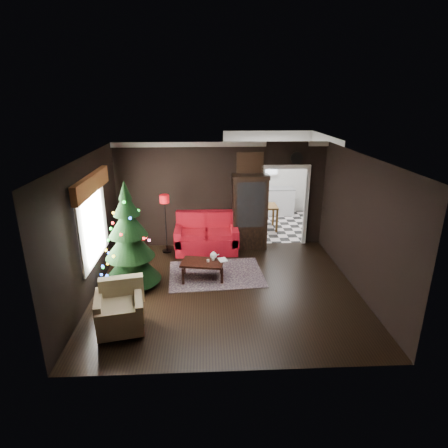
{
  "coord_description": "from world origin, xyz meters",
  "views": [
    {
      "loc": [
        -0.39,
        -6.97,
        3.9
      ],
      "look_at": [
        0.0,
        0.9,
        1.15
      ],
      "focal_mm": 29.56,
      "sensor_mm": 36.0,
      "label": 1
    }
  ],
  "objects_px": {
    "armchair": "(119,307)",
    "teapot": "(213,255)",
    "wall_clock": "(296,158)",
    "curio_cabinet": "(250,214)",
    "coffee_table": "(203,270)",
    "kitchen_table": "(265,217)",
    "floor_lamp": "(166,224)",
    "christmas_tree": "(129,239)",
    "loveseat": "(207,233)"
  },
  "relations": [
    {
      "from": "floor_lamp",
      "to": "christmas_tree",
      "type": "distance_m",
      "value": 1.71
    },
    {
      "from": "teapot",
      "to": "kitchen_table",
      "type": "xyz_separation_m",
      "value": [
        1.65,
        3.08,
        -0.13
      ]
    },
    {
      "from": "armchair",
      "to": "wall_clock",
      "type": "height_order",
      "value": "wall_clock"
    },
    {
      "from": "floor_lamp",
      "to": "christmas_tree",
      "type": "height_order",
      "value": "christmas_tree"
    },
    {
      "from": "floor_lamp",
      "to": "armchair",
      "type": "distance_m",
      "value": 3.31
    },
    {
      "from": "loveseat",
      "to": "curio_cabinet",
      "type": "relative_size",
      "value": 0.89
    },
    {
      "from": "floor_lamp",
      "to": "wall_clock",
      "type": "xyz_separation_m",
      "value": [
        3.38,
        0.56,
        1.55
      ]
    },
    {
      "from": "floor_lamp",
      "to": "teapot",
      "type": "height_order",
      "value": "floor_lamp"
    },
    {
      "from": "armchair",
      "to": "floor_lamp",
      "type": "bearing_deg",
      "value": 69.53
    },
    {
      "from": "curio_cabinet",
      "to": "teapot",
      "type": "xyz_separation_m",
      "value": [
        -1.0,
        -1.65,
        -0.44
      ]
    },
    {
      "from": "christmas_tree",
      "to": "kitchen_table",
      "type": "xyz_separation_m",
      "value": [
        3.42,
        3.4,
        -0.68
      ]
    },
    {
      "from": "coffee_table",
      "to": "teapot",
      "type": "relative_size",
      "value": 5.2
    },
    {
      "from": "floor_lamp",
      "to": "wall_clock",
      "type": "bearing_deg",
      "value": 9.36
    },
    {
      "from": "loveseat",
      "to": "teapot",
      "type": "bearing_deg",
      "value": -84.09
    },
    {
      "from": "curio_cabinet",
      "to": "kitchen_table",
      "type": "bearing_deg",
      "value": 65.56
    },
    {
      "from": "christmas_tree",
      "to": "teapot",
      "type": "bearing_deg",
      "value": 10.06
    },
    {
      "from": "christmas_tree",
      "to": "teapot",
      "type": "distance_m",
      "value": 1.88
    },
    {
      "from": "curio_cabinet",
      "to": "armchair",
      "type": "relative_size",
      "value": 2.29
    },
    {
      "from": "armchair",
      "to": "kitchen_table",
      "type": "xyz_separation_m",
      "value": [
        3.32,
        5.06,
        -0.09
      ]
    },
    {
      "from": "floor_lamp",
      "to": "teapot",
      "type": "relative_size",
      "value": 8.59
    },
    {
      "from": "christmas_tree",
      "to": "kitchen_table",
      "type": "distance_m",
      "value": 4.87
    },
    {
      "from": "floor_lamp",
      "to": "wall_clock",
      "type": "distance_m",
      "value": 3.76
    },
    {
      "from": "christmas_tree",
      "to": "wall_clock",
      "type": "distance_m",
      "value": 4.71
    },
    {
      "from": "coffee_table",
      "to": "kitchen_table",
      "type": "distance_m",
      "value": 3.75
    },
    {
      "from": "floor_lamp",
      "to": "coffee_table",
      "type": "distance_m",
      "value": 1.81
    },
    {
      "from": "floor_lamp",
      "to": "christmas_tree",
      "type": "bearing_deg",
      "value": -110.46
    },
    {
      "from": "floor_lamp",
      "to": "coffee_table",
      "type": "height_order",
      "value": "floor_lamp"
    },
    {
      "from": "loveseat",
      "to": "wall_clock",
      "type": "relative_size",
      "value": 5.31
    },
    {
      "from": "teapot",
      "to": "loveseat",
      "type": "bearing_deg",
      "value": 95.91
    },
    {
      "from": "kitchen_table",
      "to": "wall_clock",
      "type": "bearing_deg",
      "value": -66.25
    },
    {
      "from": "armchair",
      "to": "teapot",
      "type": "bearing_deg",
      "value": 37.98
    },
    {
      "from": "coffee_table",
      "to": "teapot",
      "type": "xyz_separation_m",
      "value": [
        0.25,
        0.15,
        0.29
      ]
    },
    {
      "from": "curio_cabinet",
      "to": "wall_clock",
      "type": "distance_m",
      "value": 1.88
    },
    {
      "from": "armchair",
      "to": "wall_clock",
      "type": "relative_size",
      "value": 2.59
    },
    {
      "from": "wall_clock",
      "to": "teapot",
      "type": "bearing_deg",
      "value": -140.23
    },
    {
      "from": "loveseat",
      "to": "teapot",
      "type": "distance_m",
      "value": 1.44
    },
    {
      "from": "loveseat",
      "to": "floor_lamp",
      "type": "relative_size",
      "value": 1.12
    },
    {
      "from": "armchair",
      "to": "teapot",
      "type": "relative_size",
      "value": 4.7
    },
    {
      "from": "curio_cabinet",
      "to": "floor_lamp",
      "type": "distance_m",
      "value": 2.22
    },
    {
      "from": "christmas_tree",
      "to": "armchair",
      "type": "height_order",
      "value": "christmas_tree"
    },
    {
      "from": "teapot",
      "to": "kitchen_table",
      "type": "distance_m",
      "value": 3.5
    },
    {
      "from": "christmas_tree",
      "to": "teapot",
      "type": "height_order",
      "value": "christmas_tree"
    },
    {
      "from": "teapot",
      "to": "wall_clock",
      "type": "height_order",
      "value": "wall_clock"
    },
    {
      "from": "coffee_table",
      "to": "kitchen_table",
      "type": "height_order",
      "value": "kitchen_table"
    },
    {
      "from": "teapot",
      "to": "kitchen_table",
      "type": "height_order",
      "value": "kitchen_table"
    },
    {
      "from": "curio_cabinet",
      "to": "coffee_table",
      "type": "bearing_deg",
      "value": -124.79
    },
    {
      "from": "curio_cabinet",
      "to": "teapot",
      "type": "bearing_deg",
      "value": -121.22
    },
    {
      "from": "christmas_tree",
      "to": "curio_cabinet",
      "type": "bearing_deg",
      "value": 35.34
    },
    {
      "from": "wall_clock",
      "to": "kitchen_table",
      "type": "xyz_separation_m",
      "value": [
        -0.55,
        1.25,
        -2.0
      ]
    },
    {
      "from": "christmas_tree",
      "to": "teapot",
      "type": "xyz_separation_m",
      "value": [
        1.77,
        0.31,
        -0.54
      ]
    }
  ]
}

